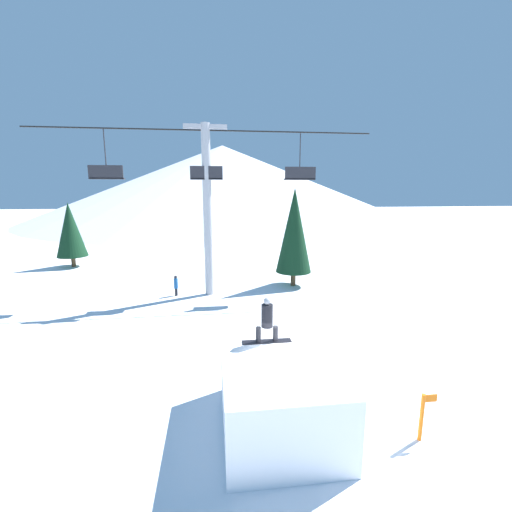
{
  "coord_description": "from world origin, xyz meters",
  "views": [
    {
      "loc": [
        -2.24,
        -8.07,
        6.19
      ],
      "look_at": [
        -0.63,
        4.72,
        3.68
      ],
      "focal_mm": 24.0,
      "sensor_mm": 36.0,
      "label": 1
    }
  ],
  "objects_px": {
    "distant_skier": "(176,285)",
    "snowboarder": "(267,320)",
    "snow_ramp": "(279,395)",
    "trail_marker": "(422,415)",
    "pine_tree_near": "(294,231)"
  },
  "relations": [
    {
      "from": "snow_ramp",
      "to": "trail_marker",
      "type": "distance_m",
      "value": 3.57
    },
    {
      "from": "snowboarder",
      "to": "trail_marker",
      "type": "distance_m",
      "value": 4.54
    },
    {
      "from": "snowboarder",
      "to": "snow_ramp",
      "type": "bearing_deg",
      "value": -82.63
    },
    {
      "from": "trail_marker",
      "to": "distant_skier",
      "type": "relative_size",
      "value": 1.02
    },
    {
      "from": "snowboarder",
      "to": "trail_marker",
      "type": "relative_size",
      "value": 1.13
    },
    {
      "from": "snowboarder",
      "to": "pine_tree_near",
      "type": "xyz_separation_m",
      "value": [
        3.67,
        12.14,
        1.08
      ]
    },
    {
      "from": "distant_skier",
      "to": "snowboarder",
      "type": "bearing_deg",
      "value": -71.04
    },
    {
      "from": "snowboarder",
      "to": "pine_tree_near",
      "type": "bearing_deg",
      "value": 73.2
    },
    {
      "from": "pine_tree_near",
      "to": "trail_marker",
      "type": "relative_size",
      "value": 5.03
    },
    {
      "from": "snow_ramp",
      "to": "pine_tree_near",
      "type": "bearing_deg",
      "value": 75.21
    },
    {
      "from": "pine_tree_near",
      "to": "distant_skier",
      "type": "height_order",
      "value": "pine_tree_near"
    },
    {
      "from": "trail_marker",
      "to": "pine_tree_near",
      "type": "bearing_deg",
      "value": 89.69
    },
    {
      "from": "snow_ramp",
      "to": "distant_skier",
      "type": "height_order",
      "value": "snow_ramp"
    },
    {
      "from": "snow_ramp",
      "to": "trail_marker",
      "type": "height_order",
      "value": "snow_ramp"
    },
    {
      "from": "snow_ramp",
      "to": "snowboarder",
      "type": "bearing_deg",
      "value": 97.37
    }
  ]
}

